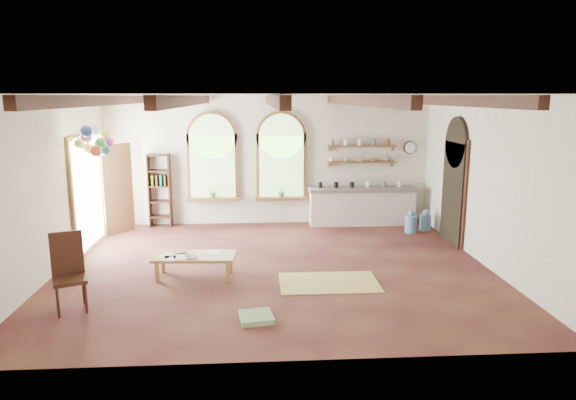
{
  "coord_description": "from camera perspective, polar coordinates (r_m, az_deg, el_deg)",
  "views": [
    {
      "loc": [
        -0.35,
        -9.23,
        3.18
      ],
      "look_at": [
        0.28,
        0.6,
        1.17
      ],
      "focal_mm": 32.0,
      "sensor_mm": 36.0,
      "label": 1
    }
  ],
  "objects": [
    {
      "name": "window_left",
      "position": [
        12.8,
        -8.39,
        4.44
      ],
      "size": [
        1.3,
        0.28,
        2.2
      ],
      "color": "brown",
      "rests_on": "floor"
    },
    {
      "name": "floor_mat",
      "position": [
        9.01,
        4.56,
        -9.12
      ],
      "size": [
        1.71,
        1.06,
        0.02
      ],
      "primitive_type": "cube",
      "rotation": [
        0.0,
        0.0,
        -0.0
      ],
      "color": "tan",
      "rests_on": "floor"
    },
    {
      "name": "shelf_vase",
      "position": [
        13.12,
        10.94,
        4.68
      ],
      "size": [
        0.18,
        0.18,
        0.19
      ],
      "primitive_type": "imported",
      "color": "slate",
      "rests_on": "wall_shelf_lower"
    },
    {
      "name": "water_jug_b",
      "position": [
        12.45,
        13.49,
        -2.49
      ],
      "size": [
        0.28,
        0.28,
        0.55
      ],
      "color": "#5687B8",
      "rests_on": "floor"
    },
    {
      "name": "side_chair",
      "position": [
        8.45,
        -23.02,
        -9.06
      ],
      "size": [
        0.61,
        0.61,
        1.18
      ],
      "color": "#381B12",
      "rests_on": "floor"
    },
    {
      "name": "ceiling_beams",
      "position": [
        9.24,
        -1.55,
        11.02
      ],
      "size": [
        6.2,
        6.8,
        0.18
      ],
      "primitive_type": null,
      "color": "#381B12",
      "rests_on": "ceiling"
    },
    {
      "name": "kitchen_counter",
      "position": [
        12.99,
        8.16,
        -0.62
      ],
      "size": [
        2.68,
        0.62,
        0.94
      ],
      "color": "beige",
      "rests_on": "floor"
    },
    {
      "name": "shelf_cup_b",
      "position": [
        12.91,
        6.4,
        4.48
      ],
      "size": [
        0.1,
        0.1,
        0.09
      ],
      "primitive_type": "imported",
      "color": "beige",
      "rests_on": "wall_shelf_lower"
    },
    {
      "name": "coffee_table",
      "position": [
        9.31,
        -10.35,
        -6.3
      ],
      "size": [
        1.47,
        0.74,
        0.41
      ],
      "color": "tan",
      "rests_on": "floor"
    },
    {
      "name": "water_jug_a",
      "position": [
        12.76,
        15.0,
        -2.29
      ],
      "size": [
        0.27,
        0.27,
        0.51
      ],
      "color": "#5687B8",
      "rests_on": "floor"
    },
    {
      "name": "balloon_cluster",
      "position": [
        10.52,
        -20.69,
        6.13
      ],
      "size": [
        0.73,
        0.82,
        1.14
      ],
      "color": "silver",
      "rests_on": "floor"
    },
    {
      "name": "wall_clock",
      "position": [
        13.33,
        13.41,
        5.69
      ],
      "size": [
        0.32,
        0.04,
        0.32
      ],
      "primitive_type": "cylinder",
      "rotation": [
        1.57,
        0.0,
        0.0
      ],
      "color": "black",
      "rests_on": "wall_back"
    },
    {
      "name": "shelf_cup_a",
      "position": [
        12.85,
        4.86,
        4.49
      ],
      "size": [
        0.12,
        0.1,
        0.1
      ],
      "primitive_type": "imported",
      "color": "white",
      "rests_on": "wall_shelf_lower"
    },
    {
      "name": "bookshelf",
      "position": [
        12.97,
        -14.07,
        1.04
      ],
      "size": [
        0.53,
        0.32,
        1.8
      ],
      "color": "#381B12",
      "rests_on": "floor"
    },
    {
      "name": "floor_cushion",
      "position": [
        7.61,
        -3.55,
        -12.87
      ],
      "size": [
        0.54,
        0.54,
        0.08
      ],
      "primitive_type": "cube",
      "rotation": [
        0.0,
        0.0,
        0.16
      ],
      "color": "gray",
      "rests_on": "floor"
    },
    {
      "name": "left_doorway",
      "position": [
        11.78,
        -21.42,
        0.79
      ],
      "size": [
        0.1,
        1.9,
        2.5
      ],
      "primitive_type": "cube",
      "color": "brown",
      "rests_on": "floor"
    },
    {
      "name": "wall_shelf_lower",
      "position": [
        12.99,
        8.14,
        4.19
      ],
      "size": [
        1.7,
        0.24,
        0.04
      ],
      "primitive_type": "cube",
      "color": "brown",
      "rests_on": "wall_back"
    },
    {
      "name": "table_book",
      "position": [
        9.5,
        -12.38,
        -5.65
      ],
      "size": [
        0.25,
        0.3,
        0.02
      ],
      "primitive_type": "imported",
      "rotation": [
        0.0,
        0.0,
        0.28
      ],
      "color": "olive",
      "rests_on": "coffee_table"
    },
    {
      "name": "shelf_bowl_b",
      "position": [
        13.05,
        9.44,
        4.4
      ],
      "size": [
        0.2,
        0.2,
        0.06
      ],
      "primitive_type": "imported",
      "color": "#8C664C",
      "rests_on": "wall_shelf_lower"
    },
    {
      "name": "shelf_bowl_a",
      "position": [
        12.97,
        7.93,
        4.39
      ],
      "size": [
        0.22,
        0.22,
        0.05
      ],
      "primitive_type": "imported",
      "color": "beige",
      "rests_on": "wall_shelf_lower"
    },
    {
      "name": "wall_shelf_upper",
      "position": [
        12.95,
        8.19,
        5.94
      ],
      "size": [
        1.7,
        0.24,
        0.04
      ],
      "primitive_type": "cube",
      "color": "brown",
      "rests_on": "wall_back"
    },
    {
      "name": "potted_plant_left",
      "position": [
        12.81,
        -8.33,
        0.91
      ],
      "size": [
        0.27,
        0.23,
        0.3
      ],
      "primitive_type": "imported",
      "color": "#598C4C",
      "rests_on": "window_left"
    },
    {
      "name": "right_doorway",
      "position": [
        11.75,
        17.85,
        0.75
      ],
      "size": [
        0.1,
        1.3,
        2.4
      ],
      "primitive_type": "cube",
      "color": "black",
      "rests_on": "floor"
    },
    {
      "name": "potted_plant_right",
      "position": [
        12.78,
        -0.71,
        1.01
      ],
      "size": [
        0.27,
        0.23,
        0.3
      ],
      "primitive_type": "imported",
      "color": "#598C4C",
      "rests_on": "window_right"
    },
    {
      "name": "floor",
      "position": [
        9.77,
        -1.45,
        -7.48
      ],
      "size": [
        8.0,
        8.0,
        0.0
      ],
      "primitive_type": "plane",
      "color": "brown",
      "rests_on": "ground"
    },
    {
      "name": "window_right",
      "position": [
        12.77,
        -0.74,
        4.55
      ],
      "size": [
        1.3,
        0.28,
        2.2
      ],
      "color": "brown",
      "rests_on": "floor"
    },
    {
      "name": "tablet",
      "position": [
        9.16,
        -10.64,
        -6.25
      ],
      "size": [
        0.23,
        0.28,
        0.01
      ],
      "primitive_type": "cube",
      "rotation": [
        0.0,
        0.0,
        0.26
      ],
      "color": "black",
      "rests_on": "coffee_table"
    }
  ]
}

